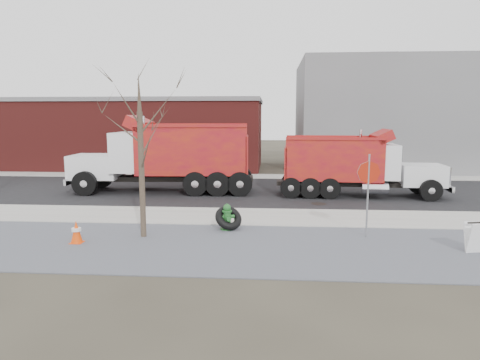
# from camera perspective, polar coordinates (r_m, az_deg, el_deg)

# --- Properties ---
(ground) EXTENTS (120.00, 120.00, 0.00)m
(ground) POSITION_cam_1_polar(r_m,az_deg,el_deg) (16.16, 0.99, -5.34)
(ground) COLOR #383328
(ground) RESTS_ON ground
(gravel_verge) EXTENTS (60.00, 5.00, 0.03)m
(gravel_verge) POSITION_cam_1_polar(r_m,az_deg,el_deg) (12.79, 0.11, -8.95)
(gravel_verge) COLOR slate
(gravel_verge) RESTS_ON ground
(sidewalk) EXTENTS (60.00, 2.50, 0.06)m
(sidewalk) POSITION_cam_1_polar(r_m,az_deg,el_deg) (16.40, 1.04, -5.04)
(sidewalk) COLOR #9E9B93
(sidewalk) RESTS_ON ground
(curb) EXTENTS (60.00, 0.15, 0.11)m
(curb) POSITION_cam_1_polar(r_m,az_deg,el_deg) (17.66, 1.28, -3.99)
(curb) COLOR #9E9B93
(curb) RESTS_ON ground
(road) EXTENTS (60.00, 9.40, 0.02)m
(road) POSITION_cam_1_polar(r_m,az_deg,el_deg) (22.33, 1.90, -1.53)
(road) COLOR black
(road) RESTS_ON ground
(far_sidewalk) EXTENTS (60.00, 2.00, 0.06)m
(far_sidewalk) POSITION_cam_1_polar(r_m,az_deg,el_deg) (27.96, 2.37, 0.48)
(far_sidewalk) COLOR #9E9B93
(far_sidewalk) RESTS_ON ground
(building_grey) EXTENTS (12.00, 10.00, 8.00)m
(building_grey) POSITION_cam_1_polar(r_m,az_deg,el_deg) (34.66, 17.95, 8.17)
(building_grey) COLOR gray
(building_grey) RESTS_ON ground
(building_brick) EXTENTS (20.20, 8.20, 5.30)m
(building_brick) POSITION_cam_1_polar(r_m,az_deg,el_deg) (34.47, -14.27, 6.08)
(building_brick) COLOR maroon
(building_brick) RESTS_ON ground
(bare_tree) EXTENTS (3.20, 3.20, 5.20)m
(bare_tree) POSITION_cam_1_polar(r_m,az_deg,el_deg) (13.72, -13.14, 5.94)
(bare_tree) COLOR #382D23
(bare_tree) RESTS_ON ground
(fire_hydrant) EXTENTS (0.52, 0.51, 0.92)m
(fire_hydrant) POSITION_cam_1_polar(r_m,az_deg,el_deg) (14.65, -1.73, -5.09)
(fire_hydrant) COLOR #296D32
(fire_hydrant) RESTS_ON ground
(truck_tire) EXTENTS (1.24, 1.21, 0.85)m
(truck_tire) POSITION_cam_1_polar(r_m,az_deg,el_deg) (14.67, -1.55, -5.09)
(truck_tire) COLOR black
(truck_tire) RESTS_ON ground
(stop_sign) EXTENTS (0.73, 0.07, 2.69)m
(stop_sign) POSITION_cam_1_polar(r_m,az_deg,el_deg) (14.03, 16.74, -0.14)
(stop_sign) COLOR gray
(stop_sign) RESTS_ON ground
(sandwich_board) EXTENTS (0.71, 0.54, 0.89)m
(sandwich_board) POSITION_cam_1_polar(r_m,az_deg,el_deg) (13.87, 29.05, -6.67)
(sandwich_board) COLOR white
(sandwich_board) RESTS_ON ground
(traffic_cone_near) EXTENTS (0.37, 0.37, 0.71)m
(traffic_cone_near) POSITION_cam_1_polar(r_m,az_deg,el_deg) (14.03, -20.97, -6.51)
(traffic_cone_near) COLOR #FD4508
(traffic_cone_near) RESTS_ON ground
(dump_truck_red_a) EXTENTS (8.03, 2.57, 3.23)m
(dump_truck_red_a) POSITION_cam_1_polar(r_m,az_deg,el_deg) (21.49, 14.83, 2.21)
(dump_truck_red_a) COLOR black
(dump_truck_red_a) RESTS_ON ground
(dump_truck_red_b) EXTENTS (9.35, 3.11, 3.89)m
(dump_truck_red_b) POSITION_cam_1_polar(r_m,az_deg,el_deg) (22.21, -9.39, 3.43)
(dump_truck_red_b) COLOR black
(dump_truck_red_b) RESTS_ON ground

